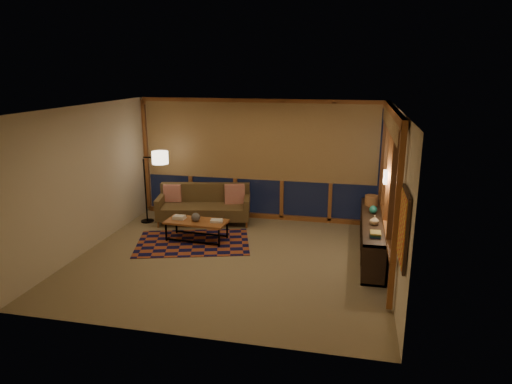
% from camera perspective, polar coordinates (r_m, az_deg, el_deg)
% --- Properties ---
extents(floor, '(5.50, 5.00, 0.01)m').
position_cam_1_polar(floor, '(8.34, -3.20, -8.36)').
color(floor, tan).
rests_on(floor, ground).
extents(ceiling, '(5.50, 5.00, 0.01)m').
position_cam_1_polar(ceiling, '(7.67, -3.50, 10.47)').
color(ceiling, silver).
rests_on(ceiling, walls).
extents(walls, '(5.51, 5.01, 2.70)m').
position_cam_1_polar(walls, '(7.90, -3.34, 0.66)').
color(walls, beige).
rests_on(walls, floor).
extents(window_wall_back, '(5.30, 0.16, 2.60)m').
position_cam_1_polar(window_wall_back, '(10.20, 0.30, 4.00)').
color(window_wall_back, '#9B4B1E').
rests_on(window_wall_back, walls).
extents(window_wall_right, '(0.16, 3.70, 2.60)m').
position_cam_1_polar(window_wall_right, '(8.22, 16.14, 0.66)').
color(window_wall_right, '#9B4B1E').
rests_on(window_wall_right, walls).
extents(wall_art, '(0.06, 0.74, 0.94)m').
position_cam_1_polar(wall_art, '(5.86, 17.92, -4.27)').
color(wall_art, red).
rests_on(wall_art, walls).
extents(wall_sconce, '(0.12, 0.18, 0.22)m').
position_cam_1_polar(wall_sconce, '(8.03, 15.88, 1.81)').
color(wall_sconce, beige).
rests_on(wall_sconce, walls).
extents(sofa, '(2.13, 1.19, 0.82)m').
position_cam_1_polar(sofa, '(10.15, -6.54, -1.62)').
color(sofa, '#4D3D26').
rests_on(sofa, floor).
extents(pillow_left, '(0.41, 0.18, 0.39)m').
position_cam_1_polar(pillow_left, '(10.43, -10.38, -0.20)').
color(pillow_left, red).
rests_on(pillow_left, sofa).
extents(pillow_right, '(0.47, 0.29, 0.44)m').
position_cam_1_polar(pillow_right, '(10.16, -2.68, -0.22)').
color(pillow_right, red).
rests_on(pillow_right, sofa).
extents(area_rug, '(2.49, 2.00, 0.01)m').
position_cam_1_polar(area_rug, '(9.14, -7.87, -6.28)').
color(area_rug, brown).
rests_on(area_rug, floor).
extents(coffee_table, '(1.25, 0.63, 0.41)m').
position_cam_1_polar(coffee_table, '(9.21, -7.41, -4.78)').
color(coffee_table, '#9B4B1E').
rests_on(coffee_table, floor).
extents(book_stack_a, '(0.22, 0.18, 0.06)m').
position_cam_1_polar(book_stack_a, '(9.28, -9.58, -3.17)').
color(book_stack_a, white).
rests_on(book_stack_a, coffee_table).
extents(book_stack_b, '(0.28, 0.24, 0.05)m').
position_cam_1_polar(book_stack_b, '(9.02, -4.96, -3.61)').
color(book_stack_b, white).
rests_on(book_stack_b, coffee_table).
extents(ceramic_pot, '(0.19, 0.19, 0.18)m').
position_cam_1_polar(ceramic_pot, '(9.09, -7.55, -3.12)').
color(ceramic_pot, '#313135').
rests_on(ceramic_pot, coffee_table).
extents(floor_lamp, '(0.58, 0.42, 1.61)m').
position_cam_1_polar(floor_lamp, '(10.34, -13.68, 0.64)').
color(floor_lamp, black).
rests_on(floor_lamp, floor).
extents(bookshelf, '(0.40, 2.76, 0.69)m').
position_cam_1_polar(bookshelf, '(8.70, 14.32, -5.35)').
color(bookshelf, '#382519').
rests_on(bookshelf, floor).
extents(basket, '(0.30, 0.30, 0.20)m').
position_cam_1_polar(basket, '(9.37, 14.23, -1.01)').
color(basket, '#B26D3A').
rests_on(basket, bookshelf).
extents(teal_bowl, '(0.17, 0.17, 0.15)m').
position_cam_1_polar(teal_bowl, '(8.85, 14.45, -2.15)').
color(teal_bowl, '#217F6E').
rests_on(teal_bowl, bookshelf).
extents(vase, '(0.20, 0.20, 0.17)m').
position_cam_1_polar(vase, '(8.21, 14.59, -3.43)').
color(vase, tan).
rests_on(vase, bookshelf).
extents(shelf_book_stack, '(0.18, 0.24, 0.06)m').
position_cam_1_polar(shelf_book_stack, '(7.69, 14.71, -5.14)').
color(shelf_book_stack, white).
rests_on(shelf_book_stack, bookshelf).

